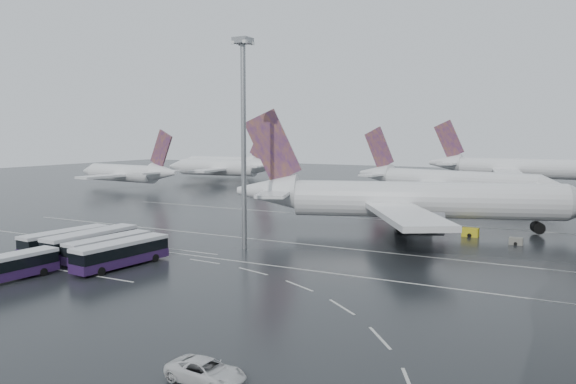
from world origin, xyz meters
The scene contains 21 objects.
ground centered at (0.00, 0.00, 0.00)m, with size 420.00×420.00×0.00m, color black.
lane_marking_near centered at (0.00, -2.00, 0.01)m, with size 120.00×0.25×0.01m, color beige.
lane_marking_mid centered at (0.00, 12.00, 0.01)m, with size 120.00×0.25×0.01m, color beige.
lane_marking_far centered at (0.00, 40.00, 0.01)m, with size 120.00×0.25×0.01m, color beige.
bus_bay_line_south centered at (-24.00, -16.00, 0.01)m, with size 28.00×0.25×0.01m, color beige.
bus_bay_line_north centered at (-24.00, 0.00, 0.01)m, with size 28.00×0.25×0.01m, color beige.
airliner_main centered at (7.38, 30.13, 5.14)m, with size 59.02×51.18×20.53m.
airliner_gate_b centered at (3.83, 77.26, 4.53)m, with size 51.90×45.92×18.11m.
airliner_gate_c centered at (14.36, 128.04, 5.21)m, with size 58.35×53.96×20.83m.
jet_remote_west centered at (-85.92, 62.20, 4.50)m, with size 40.07×32.31×17.44m.
jet_remote_mid centered at (-74.06, 95.10, 4.81)m, with size 42.79×34.50×18.62m.
jet_remote_far centered at (-90.92, 121.08, 4.66)m, with size 41.44×33.42×18.03m.
bus_row_near_a centered at (-29.15, -8.86, 1.71)m, with size 4.06×12.89×3.12m.
bus_row_near_b centered at (-24.33, -8.71, 1.86)m, with size 3.72×13.88×3.39m.
bus_row_near_c centered at (-20.74, -9.16, 1.66)m, with size 3.74×12.45×3.02m.
bus_row_near_d centered at (-16.37, -11.30, 1.77)m, with size 4.15×13.28×3.22m.
bus_row_far_b centered at (-22.64, -22.57, 1.62)m, with size 3.48×12.14×2.95m.
van_curve_a centered at (12.11, -32.60, 0.78)m, with size 2.59×5.62×1.56m, color silver.
floodlight_mast centered at (-9.01, 5.16, 18.51)m, with size 2.26×2.26×29.43m.
gse_cart_belly_b centered at (24.84, 26.39, 0.52)m, with size 1.92×1.14×1.05m, color slate.
gse_cart_belly_e centered at (17.68, 29.95, 0.69)m, with size 2.53×1.49×1.38m, color gold.
Camera 1 is at (33.56, -61.29, 16.39)m, focal length 35.00 mm.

